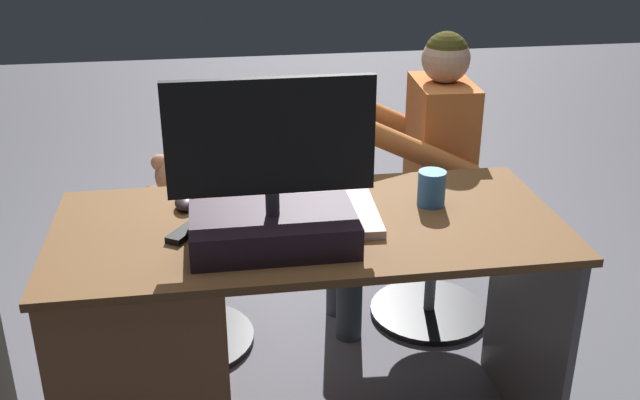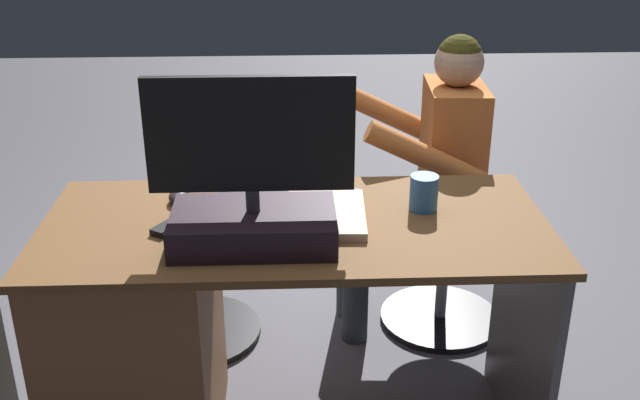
{
  "view_description": "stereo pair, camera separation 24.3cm",
  "coord_description": "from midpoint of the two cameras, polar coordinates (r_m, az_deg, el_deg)",
  "views": [
    {
      "loc": [
        0.25,
        2.17,
        1.65
      ],
      "look_at": [
        -0.08,
        -0.03,
        0.67
      ],
      "focal_mm": 41.96,
      "sensor_mm": 36.0,
      "label": 1
    },
    {
      "loc": [
        0.01,
        2.19,
        1.65
      ],
      "look_at": [
        -0.08,
        -0.03,
        0.67
      ],
      "focal_mm": 41.96,
      "sensor_mm": 36.0,
      "label": 2
    }
  ],
  "objects": [
    {
      "name": "monitor",
      "position": [
        1.92,
        -1.56,
        -0.03
      ],
      "size": [
        0.52,
        0.26,
        0.45
      ],
      "color": "black",
      "rests_on": "desk"
    },
    {
      "name": "office_chair_teddy",
      "position": [
        2.84,
        -7.27,
        -6.09
      ],
      "size": [
        0.5,
        0.5,
        0.43
      ],
      "color": "black",
      "rests_on": "ground_plane"
    },
    {
      "name": "tv_remote",
      "position": [
        2.06,
        -7.79,
        -1.88
      ],
      "size": [
        0.12,
        0.15,
        0.02
      ],
      "primitive_type": "cube",
      "rotation": [
        0.0,
        0.0,
        -0.57
      ],
      "color": "black",
      "rests_on": "desk"
    },
    {
      "name": "notebook_binder",
      "position": [
        2.1,
        3.75,
        -1.15
      ],
      "size": [
        0.23,
        0.31,
        0.02
      ],
      "primitive_type": "cube",
      "rotation": [
        0.0,
        0.0,
        -0.05
      ],
      "color": "beige",
      "rests_on": "desk"
    },
    {
      "name": "person",
      "position": [
        2.76,
        10.83,
        2.36
      ],
      "size": [
        0.52,
        0.49,
        1.14
      ],
      "color": "orange",
      "rests_on": "ground_plane"
    },
    {
      "name": "computer_mouse",
      "position": [
        2.21,
        -7.64,
        0.22
      ],
      "size": [
        0.06,
        0.1,
        0.04
      ],
      "primitive_type": "ellipsoid",
      "color": "#2B2224",
      "rests_on": "desk"
    },
    {
      "name": "ground_plane",
      "position": [
        2.74,
        0.82,
        -13.18
      ],
      "size": [
        10.0,
        10.0,
        0.0
      ],
      "primitive_type": "plane",
      "color": "#585760"
    },
    {
      "name": "cup",
      "position": [
        2.17,
        11.12,
        0.48
      ],
      "size": [
        0.08,
        0.08,
        0.1
      ],
      "primitive_type": "cylinder",
      "color": "#3372BF",
      "rests_on": "desk"
    },
    {
      "name": "teddy_bear",
      "position": [
        2.7,
        -7.62,
        0.22
      ],
      "size": [
        0.24,
        0.24,
        0.33
      ],
      "color": "tan",
      "rests_on": "office_chair_teddy"
    },
    {
      "name": "keyboard",
      "position": [
        2.18,
        0.79,
        -0.14
      ],
      "size": [
        0.42,
        0.14,
        0.02
      ],
      "primitive_type": "cube",
      "color": "black",
      "rests_on": "desk"
    },
    {
      "name": "visitor_chair",
      "position": [
        2.96,
        11.75,
        -4.99
      ],
      "size": [
        0.47,
        0.47,
        0.43
      ],
      "color": "black",
      "rests_on": "ground_plane"
    },
    {
      "name": "desk",
      "position": [
        2.26,
        -8.33,
        -10.02
      ],
      "size": [
        1.41,
        0.65,
        0.75
      ],
      "color": "brown",
      "rests_on": "ground_plane"
    }
  ]
}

